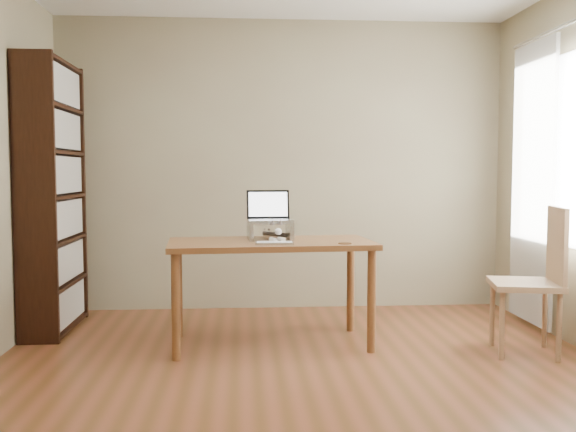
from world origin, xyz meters
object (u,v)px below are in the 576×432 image
at_px(cat, 271,230).
at_px(desk, 271,254).
at_px(laptop, 270,213).
at_px(keyboard, 275,243).
at_px(chair, 537,274).
at_px(bookshelf, 53,197).

bearing_deg(cat, desk, -107.91).
distance_m(laptop, keyboard, 0.40).
bearing_deg(keyboard, desk, 96.88).
xyz_separation_m(keyboard, cat, (-0.01, 0.33, 0.06)).
bearing_deg(keyboard, cat, 94.23).
bearing_deg(cat, keyboard, -102.61).
bearing_deg(chair, keyboard, -172.27).
distance_m(desk, cat, 0.20).
relative_size(bookshelf, desk, 1.41).
distance_m(keyboard, chair, 1.80).
bearing_deg(desk, cat, 82.56).
bearing_deg(laptop, bookshelf, 162.00).
height_order(bookshelf, laptop, bookshelf).
relative_size(bookshelf, cat, 4.25).
bearing_deg(laptop, cat, -79.33).
xyz_separation_m(desk, laptop, (0.00, 0.14, 0.28)).
xyz_separation_m(bookshelf, chair, (3.47, -0.91, -0.50)).
relative_size(desk, chair, 1.48).
bearing_deg(bookshelf, keyboard, -24.58).
height_order(cat, chair, chair).
distance_m(desk, chair, 1.84).
height_order(keyboard, chair, chair).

